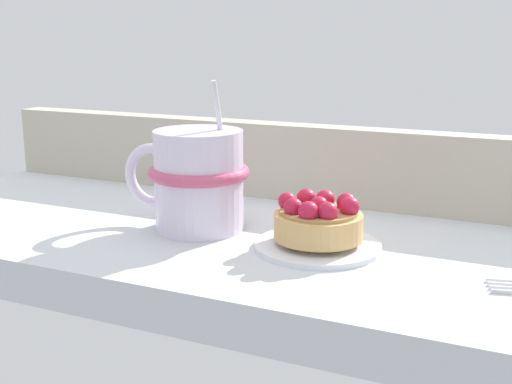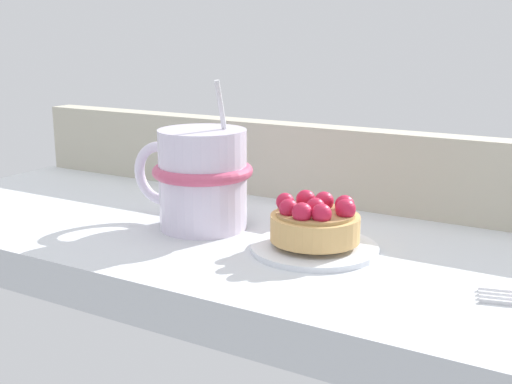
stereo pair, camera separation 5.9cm
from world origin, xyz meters
The scene contains 5 objects.
ground_plane centered at (0.00, 0.00, -1.86)cm, with size 89.56×31.01×3.72cm, color silver.
window_rail_back centered at (0.00, 13.92, 4.24)cm, with size 87.77×3.17×8.49cm, color #B2AD99.
dessert_plate centered at (2.96, -1.90, 0.46)cm, with size 11.13×11.13×0.99cm.
raspberry_tart centered at (2.97, -1.89, 2.63)cm, with size 7.75×7.75×3.93cm.
coffee_mug centered at (-9.63, -1.00, 4.92)cm, with size 13.18×9.64×14.28cm.
Camera 1 is at (20.66, -53.68, 18.56)cm, focal length 45.82 mm.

